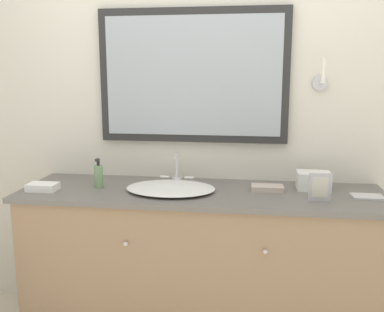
# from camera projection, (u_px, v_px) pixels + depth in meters

# --- Properties ---
(wall_back) EXTENTS (8.00, 0.18, 2.55)m
(wall_back) POSITION_uv_depth(u_px,v_px,m) (207.00, 118.00, 2.67)
(wall_back) COLOR silver
(wall_back) RESTS_ON ground_plane
(vanity_counter) EXTENTS (2.07, 0.60, 0.90)m
(vanity_counter) POSITION_uv_depth(u_px,v_px,m) (200.00, 265.00, 2.51)
(vanity_counter) COLOR #937556
(vanity_counter) RESTS_ON ground_plane
(sink_basin) EXTENTS (0.51, 0.42, 0.18)m
(sink_basin) POSITION_uv_depth(u_px,v_px,m) (171.00, 188.00, 2.42)
(sink_basin) COLOR white
(sink_basin) RESTS_ON vanity_counter
(soap_bottle) EXTENTS (0.05, 0.05, 0.17)m
(soap_bottle) POSITION_uv_depth(u_px,v_px,m) (99.00, 176.00, 2.49)
(soap_bottle) COLOR #709966
(soap_bottle) RESTS_ON vanity_counter
(appliance_box) EXTENTS (0.18, 0.14, 0.10)m
(appliance_box) POSITION_uv_depth(u_px,v_px,m) (313.00, 181.00, 2.44)
(appliance_box) COLOR white
(appliance_box) RESTS_ON vanity_counter
(picture_frame) EXTENTS (0.11, 0.01, 0.15)m
(picture_frame) POSITION_uv_depth(u_px,v_px,m) (320.00, 187.00, 2.22)
(picture_frame) COLOR #B2B2B7
(picture_frame) RESTS_ON vanity_counter
(hand_towel_near_sink) EXTENTS (0.18, 0.10, 0.03)m
(hand_towel_near_sink) POSITION_uv_depth(u_px,v_px,m) (267.00, 188.00, 2.43)
(hand_towel_near_sink) COLOR #B7A899
(hand_towel_near_sink) RESTS_ON vanity_counter
(hand_towel_far_corner) EXTENTS (0.17, 0.11, 0.04)m
(hand_towel_far_corner) POSITION_uv_depth(u_px,v_px,m) (43.00, 187.00, 2.43)
(hand_towel_far_corner) COLOR white
(hand_towel_far_corner) RESTS_ON vanity_counter
(metal_tray) EXTENTS (0.16, 0.11, 0.01)m
(metal_tray) POSITION_uv_depth(u_px,v_px,m) (367.00, 197.00, 2.29)
(metal_tray) COLOR silver
(metal_tray) RESTS_ON vanity_counter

